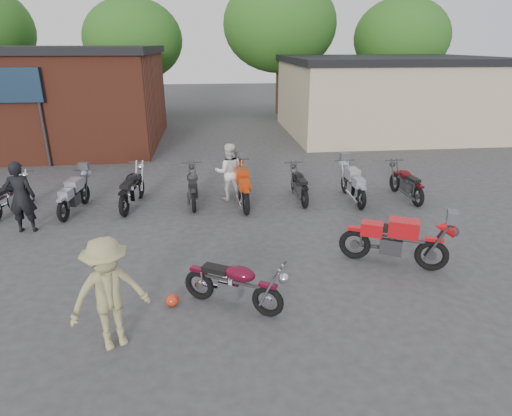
{
  "coord_description": "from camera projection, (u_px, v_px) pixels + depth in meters",
  "views": [
    {
      "loc": [
        -0.65,
        -6.6,
        4.38
      ],
      "look_at": [
        0.34,
        2.36,
        0.9
      ],
      "focal_mm": 30.0,
      "sensor_mm": 36.0,
      "label": 1
    }
  ],
  "objects": [
    {
      "name": "tree_2",
      "position": [
        279.0,
        43.0,
        26.99
      ],
      "size": [
        7.04,
        7.04,
        8.8
      ],
      "primitive_type": null,
      "color": "#295817",
      "rests_on": "ground"
    },
    {
      "name": "person_tan",
      "position": [
        109.0,
        294.0,
        6.33
      ],
      "size": [
        1.35,
        1.12,
        1.82
      ],
      "primitive_type": "imported",
      "rotation": [
        0.0,
        0.0,
        0.45
      ],
      "color": "#9A935F",
      "rests_on": "ground"
    },
    {
      "name": "row_bike_1",
      "position": [
        74.0,
        193.0,
        11.72
      ],
      "size": [
        0.88,
        1.94,
        1.08
      ],
      "primitive_type": null,
      "rotation": [
        0.0,
        0.0,
        1.43
      ],
      "color": "#9897A5",
      "rests_on": "ground"
    },
    {
      "name": "stucco_building",
      "position": [
        387.0,
        98.0,
        21.91
      ],
      "size": [
        10.0,
        8.0,
        3.5
      ],
      "primitive_type": "cube",
      "color": "tan",
      "rests_on": "ground"
    },
    {
      "name": "row_bike_7",
      "position": [
        406.0,
        181.0,
        12.75
      ],
      "size": [
        0.75,
        1.91,
        1.08
      ],
      "primitive_type": null,
      "rotation": [
        0.0,
        0.0,
        1.65
      ],
      "color": "#4A090E",
      "rests_on": "ground"
    },
    {
      "name": "row_bike_6",
      "position": [
        353.0,
        182.0,
        12.57
      ],
      "size": [
        0.66,
        1.95,
        1.13
      ],
      "primitive_type": null,
      "rotation": [
        0.0,
        0.0,
        1.58
      ],
      "color": "#91919E",
      "rests_on": "ground"
    },
    {
      "name": "person_light",
      "position": [
        229.0,
        172.0,
        12.57
      ],
      "size": [
        0.83,
        0.65,
        1.69
      ],
      "primitive_type": "imported",
      "rotation": [
        0.0,
        0.0,
        3.15
      ],
      "color": "silver",
      "rests_on": "ground"
    },
    {
      "name": "vintage_motorcycle",
      "position": [
        234.0,
        281.0,
        7.4
      ],
      "size": [
        1.9,
        1.43,
        1.07
      ],
      "primitive_type": null,
      "rotation": [
        0.0,
        0.0,
        -0.51
      ],
      "color": "#530A1D",
      "rests_on": "ground"
    },
    {
      "name": "row_bike_5",
      "position": [
        299.0,
        183.0,
        12.62
      ],
      "size": [
        0.66,
        1.84,
        1.06
      ],
      "primitive_type": null,
      "rotation": [
        0.0,
        0.0,
        1.6
      ],
      "color": "black",
      "rests_on": "ground"
    },
    {
      "name": "row_bike_0",
      "position": [
        9.0,
        194.0,
        11.66
      ],
      "size": [
        0.9,
        1.92,
        1.07
      ],
      "primitive_type": null,
      "rotation": [
        0.0,
        0.0,
        1.41
      ],
      "color": "black",
      "rests_on": "ground"
    },
    {
      "name": "row_bike_3",
      "position": [
        193.0,
        185.0,
        12.36
      ],
      "size": [
        0.73,
        1.96,
        1.12
      ],
      "primitive_type": null,
      "rotation": [
        0.0,
        0.0,
        1.62
      ],
      "color": "#27272A",
      "rests_on": "ground"
    },
    {
      "name": "sportbike",
      "position": [
        396.0,
        238.0,
        8.84
      ],
      "size": [
        2.23,
        1.57,
        1.24
      ],
      "primitive_type": null,
      "rotation": [
        0.0,
        0.0,
        -0.45
      ],
      "color": "red",
      "rests_on": "ground"
    },
    {
      "name": "person_dark",
      "position": [
        21.0,
        197.0,
        10.36
      ],
      "size": [
        0.67,
        0.45,
        1.8
      ],
      "primitive_type": "imported",
      "rotation": [
        0.0,
        0.0,
        3.18
      ],
      "color": "black",
      "rests_on": "ground"
    },
    {
      "name": "row_bike_2",
      "position": [
        132.0,
        186.0,
        12.1
      ],
      "size": [
        0.95,
        2.12,
        1.19
      ],
      "primitive_type": null,
      "rotation": [
        0.0,
        0.0,
        1.43
      ],
      "color": "black",
      "rests_on": "ground"
    },
    {
      "name": "helmet",
      "position": [
        172.0,
        300.0,
        7.61
      ],
      "size": [
        0.28,
        0.28,
        0.22
      ],
      "primitive_type": "ellipsoid",
      "rotation": [
        0.0,
        0.0,
        0.24
      ],
      "color": "red",
      "rests_on": "ground"
    },
    {
      "name": "tree_1",
      "position": [
        135.0,
        55.0,
        26.32
      ],
      "size": [
        5.92,
        5.92,
        7.4
      ],
      "primitive_type": null,
      "color": "#295817",
      "rests_on": "ground"
    },
    {
      "name": "row_bike_4",
      "position": [
        242.0,
        184.0,
        12.22
      ],
      "size": [
        0.81,
        2.17,
        1.24
      ],
      "primitive_type": null,
      "rotation": [
        0.0,
        0.0,
        1.62
      ],
      "color": "#C03A10",
      "rests_on": "ground"
    },
    {
      "name": "ground",
      "position": [
        252.0,
        301.0,
        7.77
      ],
      "size": [
        90.0,
        90.0,
        0.0
      ],
      "primitive_type": "plane",
      "color": "#38383B"
    },
    {
      "name": "tree_3",
      "position": [
        400.0,
        53.0,
        28.03
      ],
      "size": [
        6.08,
        6.08,
        7.6
      ],
      "primitive_type": null,
      "color": "#295817",
      "rests_on": "ground"
    },
    {
      "name": "brick_building",
      "position": [
        20.0,
        100.0,
        19.1
      ],
      "size": [
        12.0,
        8.0,
        4.0
      ],
      "primitive_type": "cube",
      "color": "brown",
      "rests_on": "ground"
    }
  ]
}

